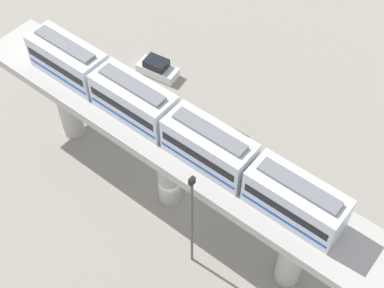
% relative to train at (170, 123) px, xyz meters
% --- Properties ---
extents(ground_plane, '(120.00, 120.00, 0.00)m').
position_rel_train_xyz_m(ground_plane, '(0.00, 0.37, -9.92)').
color(ground_plane, gray).
extents(viaduct, '(5.20, 35.80, 8.38)m').
position_rel_train_xyz_m(viaduct, '(0.00, 0.37, -3.42)').
color(viaduct, '#B7B2AA').
rests_on(viaduct, ground).
extents(train, '(2.64, 27.45, 3.24)m').
position_rel_train_xyz_m(train, '(0.00, 0.00, 0.00)').
color(train, silver).
rests_on(train, viaduct).
extents(parked_car_white, '(2.39, 4.42, 1.76)m').
position_rel_train_xyz_m(parked_car_white, '(10.64, 10.97, -9.17)').
color(parked_car_white, white).
rests_on(parked_car_white, ground).
extents(parked_car_silver, '(2.01, 4.29, 1.76)m').
position_rel_train_xyz_m(parked_car_silver, '(7.48, -0.86, -9.17)').
color(parked_car_silver, '#B2B5BA').
rests_on(parked_car_silver, ground).
extents(signal_post, '(0.44, 0.28, 10.98)m').
position_rel_train_xyz_m(signal_post, '(-3.40, -4.70, -3.89)').
color(signal_post, '#4C4C51').
rests_on(signal_post, ground).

